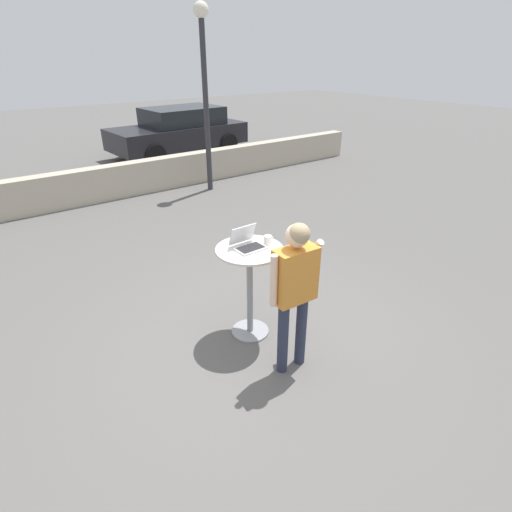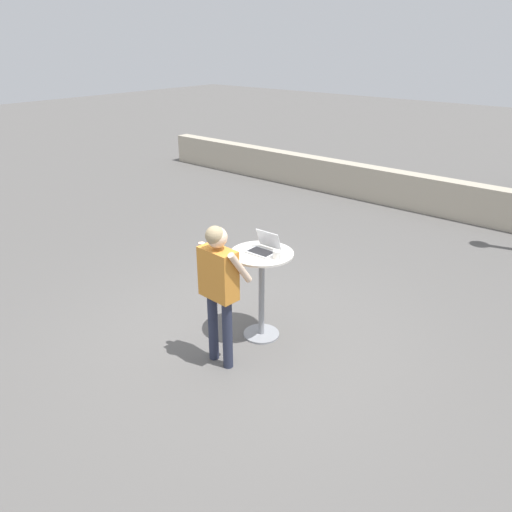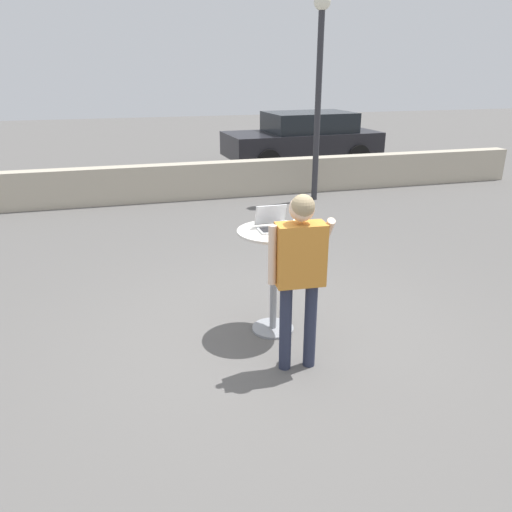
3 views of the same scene
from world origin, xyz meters
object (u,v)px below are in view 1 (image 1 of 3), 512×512
Objects in this scene: parked_car_near_street at (179,131)px; street_lamp at (204,74)px; cafe_table at (250,277)px; laptop at (247,243)px; coffee_mug at (268,240)px; standing_person at (295,281)px.

parked_car_near_street is 1.11× the size of street_lamp.
parked_car_near_street is (3.64, 8.84, -0.00)m from cafe_table.
cafe_table is at bearing -89.30° from laptop.
laptop is 9.54m from parked_car_near_street.
laptop is 0.08× the size of street_lamp.
coffee_mug is 0.74m from standing_person.
street_lamp reaches higher than coffee_mug.
street_lamp reaches higher than cafe_table.
street_lamp reaches higher than standing_person.
street_lamp reaches higher than laptop.
parked_car_near_street reaches higher than laptop.
standing_person is 6.48m from street_lamp.
standing_person reaches higher than laptop.
laptop is 0.07× the size of parked_car_near_street.
laptop is at bearing 90.70° from cafe_table.
standing_person is (-0.23, -0.70, -0.11)m from coffee_mug.
laptop is at bearing -116.24° from street_lamp.
standing_person is at bearing -110.79° from parked_car_near_street.
street_lamp is at bearing 63.76° from laptop.
standing_person is at bearing -107.97° from coffee_mug.
cafe_table is at bearing 175.23° from coffee_mug.
standing_person is at bearing -89.59° from cafe_table.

